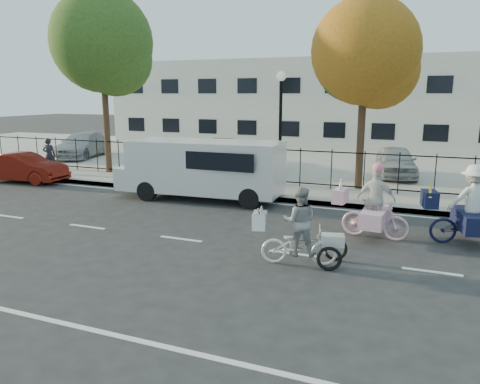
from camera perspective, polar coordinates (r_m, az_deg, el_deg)
The scene contains 21 objects.
ground at distance 12.19m, azimuth -7.20°, elevation -5.72°, with size 120.00×120.00×0.00m, color #333334.
road_markings at distance 12.19m, azimuth -7.20°, elevation -5.70°, with size 60.00×9.52×0.01m, color silver, non-canonical shape.
curb at distance 16.60m, azimuth 1.34°, elevation -0.62°, with size 60.00×0.10×0.15m, color #A8A399.
sidewalk at distance 17.56m, azimuth 2.56°, elevation 0.06°, with size 60.00×2.20×0.15m, color #A8A399.
parking_lot at distance 26.00m, azimuth 9.20°, elevation 3.78°, with size 60.00×15.60×0.15m, color #A8A399.
iron_fence at distance 18.44m, azimuth 3.74°, elevation 3.22°, with size 58.00×0.06×1.50m, color black, non-canonical shape.
building at distance 35.57m, azimuth 13.10°, elevation 10.50°, with size 34.00×10.00×6.00m, color silver.
lamppost at distance 17.71m, azimuth 4.98°, elevation 10.04°, with size 0.36×0.36×4.33m.
street_sign at distance 18.67m, azimuth -2.04°, elevation 4.95°, with size 0.85×0.06×1.80m.
zebra_trike at distance 10.27m, azimuth 7.27°, elevation -5.21°, with size 2.02×1.12×1.73m.
unicorn_bike at distance 12.47m, azimuth 16.03°, elevation -2.20°, with size 1.98×1.39×1.98m.
bull_bike at distance 12.81m, azimuth 26.26°, elevation -2.31°, with size 2.21×1.54×2.00m.
white_van at distance 16.48m, azimuth -4.52°, elevation 3.03°, with size 5.94×2.34×2.07m.
red_sedan at distance 21.75m, azimuth -24.90°, elevation 2.71°, with size 1.31×3.75×1.24m, color #61120B.
pedestrian at distance 22.88m, azimuth -22.23°, elevation 4.15°, with size 0.58×0.38×1.58m, color black.
lot_car_a at distance 28.04m, azimuth -18.70°, elevation 5.45°, with size 1.91×4.69×1.36m, color #9FA0A6.
lot_car_b at distance 23.62m, azimuth -3.09°, elevation 4.90°, with size 2.18×4.72×1.31m, color white.
lot_car_c at distance 21.56m, azimuth 0.45°, elevation 4.28°, with size 1.41×4.04×1.33m, color #4C4F53.
lot_car_d at distance 21.29m, azimuth 18.44°, elevation 3.54°, with size 1.55×3.85×1.31m, color #A4A8AC.
tree_west at distance 22.14m, azimuth -16.08°, elevation 16.68°, with size 4.43×4.43×8.13m.
tree_mid at distance 18.08m, azimuth 15.48°, elevation 15.62°, with size 3.88×3.88×7.11m.
Camera 1 is at (5.76, -10.10, 3.67)m, focal length 35.00 mm.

